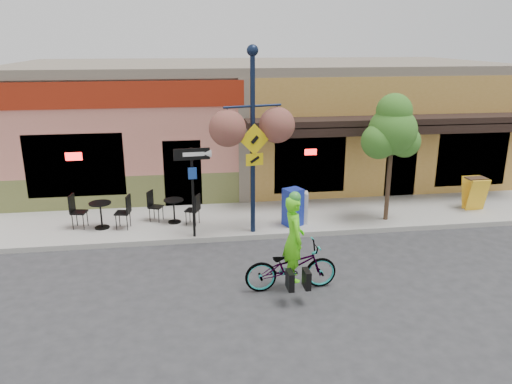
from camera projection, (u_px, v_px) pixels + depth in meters
The scene contains 14 objects.
ground at pixel (296, 245), 13.59m from camera, with size 90.00×90.00×0.00m, color #2D2D30.
sidewalk at pixel (282, 217), 15.46m from camera, with size 24.00×3.00×0.15m, color #9E9B93.
curb at pixel (292, 235), 14.08m from camera, with size 24.00×0.12×0.15m, color #A8A59E.
building at pixel (257, 120), 20.01m from camera, with size 18.20×8.20×4.50m, color #CC7764, non-canonical shape.
bicycle at pixel (291, 266), 11.06m from camera, with size 0.72×2.07×1.09m, color maroon.
cyclist_rider at pixel (294, 249), 10.94m from camera, with size 0.70×0.46×1.92m, color #5BEB18.
lamp_post at pixel (253, 143), 13.38m from camera, with size 1.63×0.65×5.10m, color #101A33, non-canonical shape.
one_way_sign at pixel (193, 193), 13.41m from camera, with size 0.95×0.21×2.49m, color black, non-canonical shape.
cafe_set_left at pixel (101, 211), 14.23m from camera, with size 1.67×0.84×1.00m, color black, non-canonical shape.
cafe_set_right at pixel (174, 208), 14.68m from camera, with size 1.55×0.77×0.93m, color black, non-canonical shape.
newspaper_box_blue at pixel (293, 207), 14.47m from camera, with size 0.49×0.44×1.10m, color #192B98, non-canonical shape.
newspaper_box_grey at pixel (300, 207), 14.70m from camera, with size 0.43×0.39×0.93m, color #BCBCBC, non-canonical shape.
street_tree at pixel (390, 158), 14.51m from camera, with size 1.49×1.49×3.81m, color #3D7A26, non-canonical shape.
sandwich_board at pixel (478, 195), 15.65m from camera, with size 0.63×0.46×1.05m, color yellow, non-canonical shape.
Camera 1 is at (-2.88, -12.26, 5.40)m, focal length 35.00 mm.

